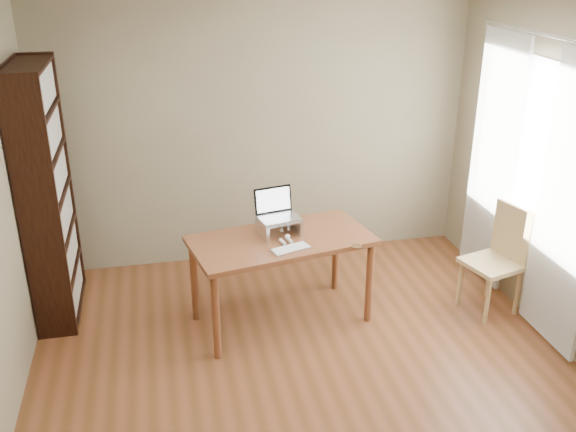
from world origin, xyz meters
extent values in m
cube|color=brown|center=(0.00, 0.00, -0.01)|extent=(4.00, 4.50, 0.02)
cube|color=white|center=(0.00, 0.00, 2.61)|extent=(4.00, 4.50, 0.02)
cube|color=#796A52|center=(0.00, 2.26, 1.30)|extent=(4.00, 0.02, 2.60)
cube|color=white|center=(1.98, 0.80, 1.40)|extent=(0.01, 1.80, 1.40)
cube|color=black|center=(-1.84, 1.12, 1.05)|extent=(0.30, 0.04, 2.10)
cube|color=black|center=(-1.84, 1.98, 1.05)|extent=(0.30, 0.04, 2.10)
cube|color=black|center=(-1.98, 1.55, 1.05)|extent=(0.02, 0.90, 2.10)
cube|color=black|center=(-1.84, 1.55, 0.03)|extent=(0.30, 0.84, 0.02)
cube|color=black|center=(-1.81, 1.55, 0.20)|extent=(0.20, 0.78, 0.28)
cube|color=black|center=(-1.84, 1.55, 0.37)|extent=(0.30, 0.84, 0.03)
cube|color=black|center=(-1.81, 1.55, 0.54)|extent=(0.20, 0.78, 0.28)
cube|color=black|center=(-1.84, 1.55, 0.71)|extent=(0.30, 0.84, 0.02)
cube|color=black|center=(-1.81, 1.55, 0.88)|extent=(0.20, 0.78, 0.28)
cube|color=black|center=(-1.84, 1.55, 1.05)|extent=(0.30, 0.84, 0.02)
cube|color=black|center=(-1.81, 1.55, 1.22)|extent=(0.20, 0.78, 0.28)
cube|color=black|center=(-1.84, 1.55, 1.39)|extent=(0.30, 0.84, 0.02)
cube|color=black|center=(-1.81, 1.55, 1.56)|extent=(0.20, 0.78, 0.28)
cube|color=black|center=(-1.84, 1.55, 1.73)|extent=(0.30, 0.84, 0.02)
cube|color=black|center=(-1.81, 1.55, 1.90)|extent=(0.20, 0.78, 0.28)
cube|color=black|center=(-1.84, 1.55, 2.07)|extent=(0.30, 0.84, 0.03)
cube|color=silver|center=(1.92, 0.25, 1.15)|extent=(0.03, 0.70, 2.20)
cube|color=silver|center=(1.92, 1.35, 1.15)|extent=(0.03, 0.70, 2.20)
cylinder|color=silver|center=(1.92, 0.80, 2.28)|extent=(0.03, 1.90, 0.03)
cube|color=brown|center=(-0.04, 0.99, 0.73)|extent=(1.53, 0.98, 0.04)
cylinder|color=brown|center=(-0.69, 1.29, 0.35)|extent=(0.06, 0.06, 0.71)
cylinder|color=brown|center=(0.61, 1.29, 0.35)|extent=(0.06, 0.06, 0.71)
cylinder|color=brown|center=(-0.69, 0.70, 0.35)|extent=(0.06, 0.06, 0.71)
cylinder|color=brown|center=(0.61, 0.70, 0.35)|extent=(0.06, 0.06, 0.71)
cube|color=silver|center=(-0.19, 1.07, 0.81)|extent=(0.03, 0.25, 0.12)
cube|color=silver|center=(0.10, 1.07, 0.81)|extent=(0.03, 0.25, 0.12)
cube|color=silver|center=(-0.04, 1.07, 0.88)|extent=(0.32, 0.25, 0.01)
cube|color=silver|center=(-0.04, 1.07, 0.89)|extent=(0.35, 0.28, 0.02)
cube|color=black|center=(-0.04, 1.20, 1.00)|extent=(0.32, 0.11, 0.21)
cube|color=white|center=(-0.04, 1.19, 1.00)|extent=(0.29, 0.09, 0.18)
cube|color=silver|center=(-0.01, 0.77, 0.76)|extent=(0.33, 0.22, 0.02)
cube|color=white|center=(-0.01, 0.77, 0.77)|extent=(0.30, 0.19, 0.00)
cylinder|color=brown|center=(0.50, 0.72, 0.75)|extent=(0.09, 0.09, 0.01)
ellipsoid|color=#413933|center=(-0.06, 1.10, 0.81)|extent=(0.15, 0.34, 0.12)
ellipsoid|color=#413933|center=(-0.06, 1.21, 0.80)|extent=(0.13, 0.14, 0.11)
ellipsoid|color=#413933|center=(-0.06, 0.91, 0.83)|extent=(0.09, 0.09, 0.08)
ellipsoid|color=white|center=(-0.06, 0.95, 0.79)|extent=(0.08, 0.08, 0.07)
sphere|color=white|center=(-0.06, 0.88, 0.81)|extent=(0.04, 0.04, 0.04)
cone|color=#413933|center=(-0.08, 0.92, 0.87)|extent=(0.03, 0.04, 0.04)
cone|color=#413933|center=(-0.03, 0.92, 0.87)|extent=(0.03, 0.04, 0.04)
cylinder|color=white|center=(-0.09, 0.90, 0.76)|extent=(0.03, 0.08, 0.03)
cylinder|color=white|center=(-0.03, 0.90, 0.76)|extent=(0.03, 0.08, 0.03)
cylinder|color=#413933|center=(0.03, 1.23, 0.77)|extent=(0.12, 0.18, 0.03)
cube|color=tan|center=(1.70, 0.78, 0.44)|extent=(0.50, 0.50, 0.04)
cylinder|color=tan|center=(1.53, 0.62, 0.22)|extent=(0.04, 0.04, 0.44)
cylinder|color=tan|center=(1.87, 0.62, 0.22)|extent=(0.04, 0.04, 0.44)
cylinder|color=tan|center=(1.53, 0.95, 0.22)|extent=(0.04, 0.04, 0.44)
cylinder|color=tan|center=(1.87, 0.95, 0.22)|extent=(0.04, 0.04, 0.44)
cube|color=tan|center=(1.89, 0.78, 0.68)|extent=(0.13, 0.38, 0.49)
camera|label=1|loc=(-0.95, -3.50, 2.91)|focal=40.00mm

